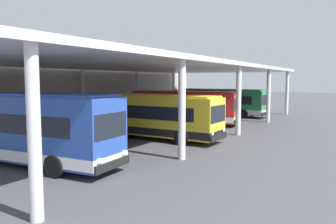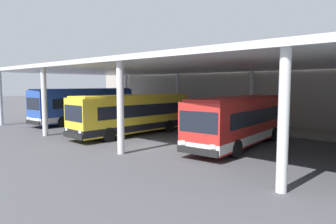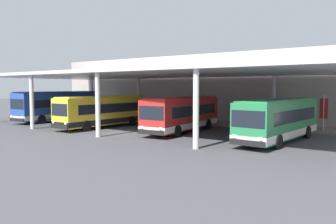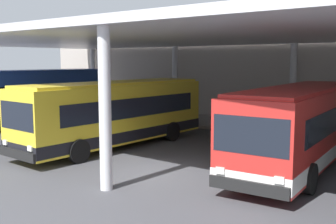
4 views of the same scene
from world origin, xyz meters
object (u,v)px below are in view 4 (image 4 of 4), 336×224
(bus_second_bay, at_px, (116,113))
(bus_middle_bay, at_px, (301,125))
(trash_bin, at_px, (297,122))
(bus_nearest_bay, at_px, (31,96))
(bench_waiting, at_px, (268,118))

(bus_second_bay, xyz_separation_m, bus_middle_bay, (8.48, 1.74, 0.00))
(bus_second_bay, distance_m, trash_bin, 10.61)
(bus_nearest_bay, xyz_separation_m, bus_second_bay, (9.53, -1.70, -0.19))
(bus_nearest_bay, xyz_separation_m, bus_middle_bay, (18.02, 0.04, -0.19))
(trash_bin, bearing_deg, bus_nearest_bay, -154.77)
(bus_nearest_bay, relative_size, trash_bin, 11.70)
(bus_middle_bay, relative_size, trash_bin, 10.91)
(bench_waiting, bearing_deg, bus_middle_bay, -57.93)
(bench_waiting, bearing_deg, bus_nearest_bay, -150.00)
(bus_nearest_bay, height_order, trash_bin, bus_nearest_bay)
(bus_nearest_bay, distance_m, bus_middle_bay, 18.02)
(bus_nearest_bay, height_order, bus_second_bay, bus_nearest_bay)
(bus_middle_bay, height_order, trash_bin, bus_middle_bay)
(bus_middle_bay, bearing_deg, bus_nearest_bay, -179.87)
(bus_second_bay, distance_m, bench_waiting, 10.11)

